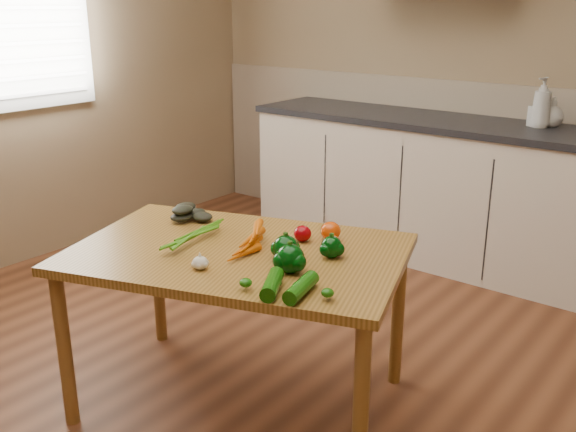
{
  "coord_description": "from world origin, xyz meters",
  "views": [
    {
      "loc": [
        1.69,
        -1.49,
        1.57
      ],
      "look_at": [
        0.18,
        0.45,
        0.75
      ],
      "focal_mm": 40.0,
      "sensor_mm": 36.0,
      "label": 1
    }
  ],
  "objects_px": {
    "soap_bottle_c": "(553,112)",
    "garlic_bulb": "(200,263)",
    "carrot_bunch": "(233,239)",
    "pepper_b": "(331,247)",
    "pepper_c": "(290,259)",
    "tomato_c": "(333,243)",
    "tomato_a": "(303,233)",
    "zucchini_b": "(272,284)",
    "pepper_a": "(286,248)",
    "leafy_greens": "(189,210)",
    "table": "(238,267)",
    "tomato_b": "(331,231)",
    "zucchini_a": "(301,288)",
    "soap_bottle_a": "(542,103)",
    "soap_bottle_b": "(538,112)"
  },
  "relations": [
    {
      "from": "leafy_greens",
      "to": "pepper_a",
      "type": "relative_size",
      "value": 1.89
    },
    {
      "from": "zucchini_b",
      "to": "garlic_bulb",
      "type": "bearing_deg",
      "value": -178.15
    },
    {
      "from": "pepper_a",
      "to": "carrot_bunch",
      "type": "bearing_deg",
      "value": -175.65
    },
    {
      "from": "pepper_b",
      "to": "leafy_greens",
      "type": "bearing_deg",
      "value": -178.45
    },
    {
      "from": "pepper_c",
      "to": "tomato_c",
      "type": "relative_size",
      "value": 1.67
    },
    {
      "from": "soap_bottle_a",
      "to": "zucchini_b",
      "type": "distance_m",
      "value": 2.3
    },
    {
      "from": "table",
      "to": "leafy_greens",
      "type": "xyz_separation_m",
      "value": [
        -0.41,
        0.14,
        0.12
      ]
    },
    {
      "from": "leafy_greens",
      "to": "pepper_c",
      "type": "relative_size",
      "value": 1.76
    },
    {
      "from": "table",
      "to": "tomato_b",
      "type": "distance_m",
      "value": 0.4
    },
    {
      "from": "soap_bottle_c",
      "to": "pepper_b",
      "type": "relative_size",
      "value": 2.01
    },
    {
      "from": "carrot_bunch",
      "to": "garlic_bulb",
      "type": "relative_size",
      "value": 4.17
    },
    {
      "from": "soap_bottle_c",
      "to": "garlic_bulb",
      "type": "xyz_separation_m",
      "value": [
        -0.48,
        -2.36,
        -0.28
      ]
    },
    {
      "from": "pepper_a",
      "to": "tomato_c",
      "type": "relative_size",
      "value": 1.55
    },
    {
      "from": "carrot_bunch",
      "to": "zucchini_a",
      "type": "xyz_separation_m",
      "value": [
        0.47,
        -0.18,
        -0.01
      ]
    },
    {
      "from": "pepper_b",
      "to": "table",
      "type": "bearing_deg",
      "value": -154.77
    },
    {
      "from": "soap_bottle_b",
      "to": "soap_bottle_c",
      "type": "height_order",
      "value": "soap_bottle_b"
    },
    {
      "from": "soap_bottle_c",
      "to": "pepper_c",
      "type": "height_order",
      "value": "soap_bottle_c"
    },
    {
      "from": "tomato_b",
      "to": "tomato_c",
      "type": "bearing_deg",
      "value": -51.64
    },
    {
      "from": "leafy_greens",
      "to": "soap_bottle_c",
      "type": "bearing_deg",
      "value": 65.53
    },
    {
      "from": "carrot_bunch",
      "to": "pepper_b",
      "type": "xyz_separation_m",
      "value": [
        0.36,
        0.15,
        0.01
      ]
    },
    {
      "from": "soap_bottle_b",
      "to": "leafy_greens",
      "type": "relative_size",
      "value": 0.96
    },
    {
      "from": "soap_bottle_a",
      "to": "tomato_b",
      "type": "xyz_separation_m",
      "value": [
        -0.24,
        -1.75,
        -0.33
      ]
    },
    {
      "from": "soap_bottle_c",
      "to": "garlic_bulb",
      "type": "bearing_deg",
      "value": 74.88
    },
    {
      "from": "zucchini_b",
      "to": "zucchini_a",
      "type": "bearing_deg",
      "value": 23.64
    },
    {
      "from": "pepper_a",
      "to": "pepper_b",
      "type": "bearing_deg",
      "value": 48.23
    },
    {
      "from": "leafy_greens",
      "to": "pepper_a",
      "type": "bearing_deg",
      "value": -9.96
    },
    {
      "from": "carrot_bunch",
      "to": "pepper_b",
      "type": "distance_m",
      "value": 0.39
    },
    {
      "from": "tomato_c",
      "to": "zucchini_b",
      "type": "relative_size",
      "value": 0.35
    },
    {
      "from": "table",
      "to": "soap_bottle_a",
      "type": "distance_m",
      "value": 2.16
    },
    {
      "from": "leafy_greens",
      "to": "pepper_c",
      "type": "height_order",
      "value": "pepper_c"
    },
    {
      "from": "garlic_bulb",
      "to": "zucchini_a",
      "type": "relative_size",
      "value": 0.31
    },
    {
      "from": "soap_bottle_a",
      "to": "zucchini_b",
      "type": "bearing_deg",
      "value": -77.39
    },
    {
      "from": "carrot_bunch",
      "to": "zucchini_b",
      "type": "distance_m",
      "value": 0.44
    },
    {
      "from": "carrot_bunch",
      "to": "pepper_c",
      "type": "distance_m",
      "value": 0.33
    },
    {
      "from": "table",
      "to": "zucchini_a",
      "type": "bearing_deg",
      "value": -40.86
    },
    {
      "from": "tomato_a",
      "to": "zucchini_b",
      "type": "xyz_separation_m",
      "value": [
        0.2,
        -0.44,
        -0.01
      ]
    },
    {
      "from": "pepper_b",
      "to": "zucchini_a",
      "type": "relative_size",
      "value": 0.44
    },
    {
      "from": "carrot_bunch",
      "to": "leafy_greens",
      "type": "distance_m",
      "value": 0.39
    },
    {
      "from": "garlic_bulb",
      "to": "tomato_c",
      "type": "distance_m",
      "value": 0.52
    },
    {
      "from": "pepper_c",
      "to": "zucchini_a",
      "type": "height_order",
      "value": "pepper_c"
    },
    {
      "from": "tomato_a",
      "to": "tomato_b",
      "type": "xyz_separation_m",
      "value": [
        0.08,
        0.08,
        0.0
      ]
    },
    {
      "from": "zucchini_b",
      "to": "soap_bottle_a",
      "type": "bearing_deg",
      "value": 87.14
    },
    {
      "from": "pepper_c",
      "to": "tomato_b",
      "type": "distance_m",
      "value": 0.37
    },
    {
      "from": "tomato_c",
      "to": "carrot_bunch",
      "type": "bearing_deg",
      "value": -145.88
    },
    {
      "from": "table",
      "to": "tomato_a",
      "type": "xyz_separation_m",
      "value": [
        0.14,
        0.22,
        0.11
      ]
    },
    {
      "from": "table",
      "to": "zucchini_a",
      "type": "height_order",
      "value": "zucchini_a"
    },
    {
      "from": "carrot_bunch",
      "to": "zucchini_a",
      "type": "relative_size",
      "value": 1.28
    },
    {
      "from": "tomato_a",
      "to": "zucchini_b",
      "type": "distance_m",
      "value": 0.48
    },
    {
      "from": "soap_bottle_a",
      "to": "leafy_greens",
      "type": "xyz_separation_m",
      "value": [
        -0.87,
        -1.93,
        -0.32
      ]
    },
    {
      "from": "garlic_bulb",
      "to": "zucchini_a",
      "type": "height_order",
      "value": "zucchini_a"
    }
  ]
}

